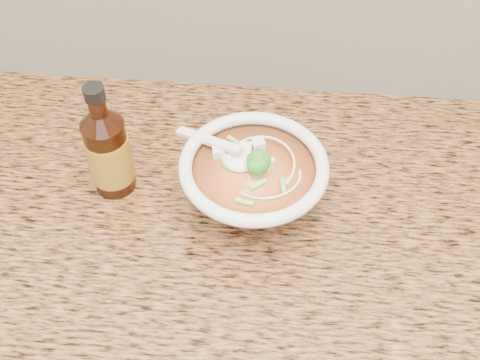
{
  "coord_description": "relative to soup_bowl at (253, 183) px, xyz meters",
  "views": [
    {
      "loc": [
        -0.02,
        1.13,
        1.63
      ],
      "look_at": [
        -0.07,
        1.71,
        0.96
      ],
      "focal_mm": 45.0,
      "sensor_mm": 36.0,
      "label": 1
    }
  ],
  "objects": [
    {
      "name": "hot_sauce_bottle",
      "position": [
        -0.22,
        0.02,
        0.02
      ],
      "size": [
        0.07,
        0.07,
        0.2
      ],
      "rotation": [
        0.0,
        0.0,
        -0.13
      ],
      "color": "#371507",
      "rests_on": "counter_slab"
    },
    {
      "name": "cabinet",
      "position": [
        0.05,
        -0.03,
        -0.52
      ],
      "size": [
        4.0,
        0.65,
        0.86
      ],
      "primitive_type": "cube",
      "color": "#331F0F",
      "rests_on": "ground"
    },
    {
      "name": "counter_slab",
      "position": [
        0.05,
        -0.03,
        -0.07
      ],
      "size": [
        4.0,
        0.68,
        0.04
      ],
      "primitive_type": "cube",
      "color": "brown",
      "rests_on": "cabinet"
    },
    {
      "name": "soup_bowl",
      "position": [
        0.0,
        0.0,
        0.0
      ],
      "size": [
        0.23,
        0.22,
        0.12
      ],
      "rotation": [
        0.0,
        0.0,
        -0.32
      ],
      "color": "silver",
      "rests_on": "counter_slab"
    }
  ]
}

